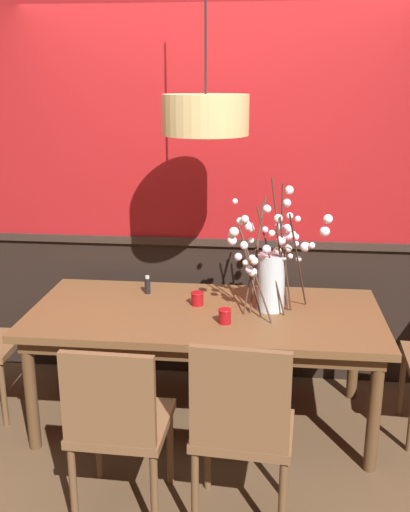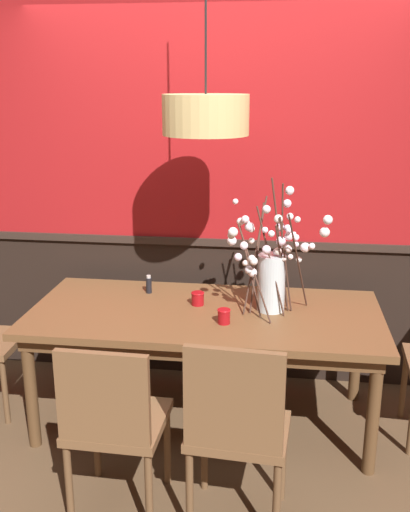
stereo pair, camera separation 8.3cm
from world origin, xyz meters
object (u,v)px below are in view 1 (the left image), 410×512
chair_near_side_left (118,420)px  pendant_lamp (206,115)px  chair_far_side_left (180,289)px  candle_holder_nearer_center (225,316)px  chair_far_side_right (255,294)px  vase_with_blossoms (271,271)px  chair_near_side_right (242,425)px  condiment_bottle (147,285)px  candle_holder_nearer_edge (197,298)px  dining_table (205,323)px

chair_near_side_left → pendant_lamp: size_ratio=0.78×
chair_far_side_left → candle_holder_nearer_center: 1.19m
chair_far_side_right → vase_with_blossoms: 0.98m
chair_far_side_left → pendant_lamp: (0.29, -0.88, 1.32)m
chair_near_side_right → condiment_bottle: chair_near_side_right is taller
chair_far_side_left → candle_holder_nearer_edge: bearing=-74.1°
candle_holder_nearer_center → pendant_lamp: bearing=122.6°
chair_far_side_left → chair_near_side_right: size_ratio=0.98×
chair_near_side_right → condiment_bottle: bearing=119.9°
chair_far_side_right → pendant_lamp: bearing=-107.6°
chair_far_side_right → candle_holder_nearer_center: size_ratio=10.90×
pendant_lamp → chair_near_side_left: bearing=-109.2°
chair_near_side_right → chair_far_side_left: bearing=107.1°
condiment_bottle → chair_near_side_left: bearing=-85.8°
candle_holder_nearer_center → condiment_bottle: size_ratio=0.71×
chair_far_side_left → condiment_bottle: (-0.11, -0.65, 0.25)m
candle_holder_nearer_center → pendant_lamp: pendant_lamp is taller
chair_near_side_left → candle_holder_nearer_edge: bearing=75.1°
candle_holder_nearer_edge → condiment_bottle: 0.38m
chair_near_side_left → condiment_bottle: 1.17m
dining_table → pendant_lamp: 1.21m
chair_near_side_left → chair_near_side_right: chair_near_side_right is taller
chair_near_side_left → candle_holder_nearer_center: (0.44, 0.70, 0.26)m
candle_holder_nearer_center → candle_holder_nearer_edge: bearing=125.3°
chair_near_side_left → chair_near_side_right: 0.58m
chair_far_side_left → vase_with_blossoms: bearing=-52.2°
chair_near_side_left → candle_holder_nearer_center: bearing=57.7°
chair_near_side_left → chair_far_side_right: size_ratio=1.01×
chair_near_side_left → chair_far_side_left: chair_far_side_left is taller
chair_far_side_left → vase_with_blossoms: 1.18m
condiment_bottle → chair_far_side_left: bearing=80.8°
vase_with_blossoms → pendant_lamp: (-0.38, -0.02, 0.88)m
candle_holder_nearer_center → pendant_lamp: (-0.13, 0.20, 1.08)m
vase_with_blossoms → pendant_lamp: size_ratio=0.68×
chair_near_side_left → chair_near_side_right: size_ratio=0.95×
dining_table → condiment_bottle: condiment_bottle is taller
chair_far_side_right → chair_far_side_left: 0.57m
candle_holder_nearer_edge → pendant_lamp: 1.09m
candle_holder_nearer_center → candle_holder_nearer_edge: size_ratio=1.05×
chair_near_side_left → candle_holder_nearer_edge: chair_near_side_left is taller
vase_with_blossoms → candle_holder_nearer_center: vase_with_blossoms is taller
vase_with_blossoms → chair_far_side_left: bearing=127.8°
chair_far_side_left → candle_holder_nearer_center: size_ratio=11.25×
chair_far_side_left → vase_with_blossoms: vase_with_blossoms is taller
chair_far_side_left → candle_holder_nearer_edge: 0.89m
chair_far_side_left → candle_holder_nearer_edge: chair_far_side_left is taller
condiment_bottle → candle_holder_nearer_center: bearing=-39.3°
chair_near_side_right → candle_holder_nearer_edge: bearing=108.1°
dining_table → vase_with_blossoms: vase_with_blossoms is taller
chair_far_side_right → candle_holder_nearer_center: 1.12m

